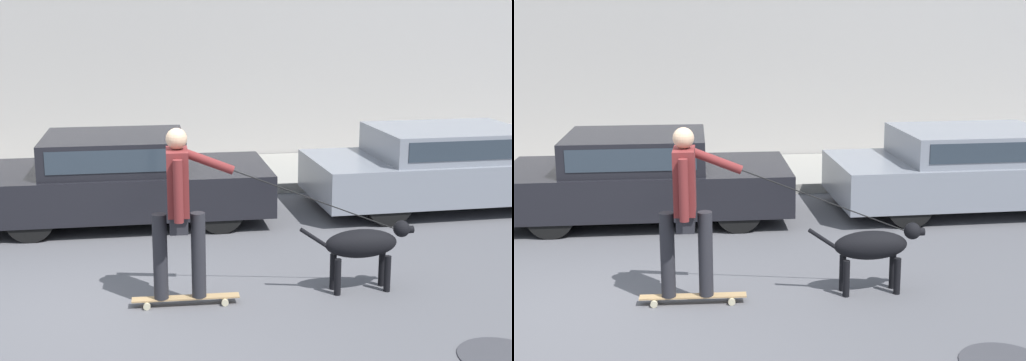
{
  "view_description": "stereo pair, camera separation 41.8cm",
  "coord_description": "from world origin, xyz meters",
  "views": [
    {
      "loc": [
        0.43,
        -6.52,
        2.81
      ],
      "look_at": [
        1.73,
        1.34,
        0.95
      ],
      "focal_mm": 50.0,
      "sensor_mm": 36.0,
      "label": 1
    },
    {
      "loc": [
        0.85,
        -6.58,
        2.81
      ],
      "look_at": [
        1.73,
        1.34,
        0.95
      ],
      "focal_mm": 50.0,
      "sensor_mm": 36.0,
      "label": 2
    }
  ],
  "objects": [
    {
      "name": "parked_car_1",
      "position": [
        0.2,
        3.26,
        0.59
      ],
      "size": [
        3.91,
        1.83,
        1.21
      ],
      "rotation": [
        0.0,
        0.0,
        -0.01
      ],
      "color": "black",
      "rests_on": "ground_plane"
    },
    {
      "name": "manhole_cover",
      "position": [
        3.37,
        -1.45,
        0.01
      ],
      "size": [
        0.74,
        0.74,
        0.01
      ],
      "color": "#38383D",
      "rests_on": "ground_plane"
    },
    {
      "name": "sidewalk_curb",
      "position": [
        0.0,
        5.66,
        0.08
      ],
      "size": [
        30.0,
        2.53,
        0.16
      ],
      "color": "gray",
      "rests_on": "ground_plane"
    },
    {
      "name": "parked_car_2",
      "position": [
        5.06,
        3.25,
        0.59
      ],
      "size": [
        4.47,
        1.95,
        1.19
      ],
      "rotation": [
        0.0,
        0.0,
        0.03
      ],
      "color": "black",
      "rests_on": "ground_plane"
    },
    {
      "name": "ground_plane",
      "position": [
        0.0,
        0.0,
        0.0
      ],
      "size": [
        36.0,
        36.0,
        0.0
      ],
      "primitive_type": "plane",
      "color": "#545459"
    },
    {
      "name": "back_wall",
      "position": [
        0.0,
        7.09,
        2.72
      ],
      "size": [
        32.0,
        0.3,
        5.43
      ],
      "color": "#B2ADA8",
      "rests_on": "ground_plane"
    },
    {
      "name": "skateboarder",
      "position": [
        0.79,
        0.11,
        1.01
      ],
      "size": [
        2.79,
        0.59,
        1.78
      ],
      "rotation": [
        0.0,
        0.0,
        -0.04
      ],
      "color": "beige",
      "rests_on": "ground_plane"
    },
    {
      "name": "dog",
      "position": [
        2.67,
        0.2,
        0.49
      ],
      "size": [
        1.22,
        0.31,
        0.73
      ],
      "rotation": [
        0.0,
        0.0,
        0.02
      ],
      "color": "black",
      "rests_on": "ground_plane"
    }
  ]
}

